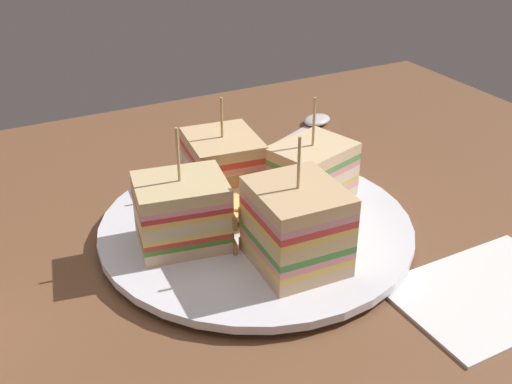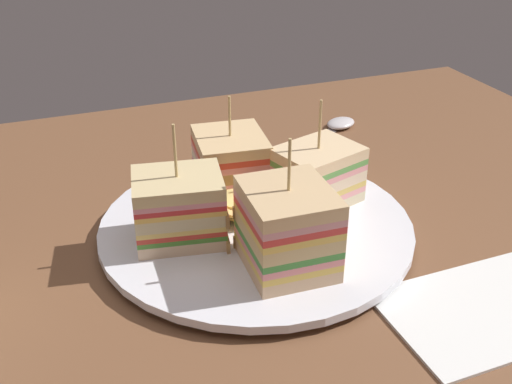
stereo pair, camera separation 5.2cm
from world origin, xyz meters
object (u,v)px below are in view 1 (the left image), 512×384
(napkin, at_px, (491,291))
(sandwich_wedge_0, at_px, (311,172))
(plate, at_px, (256,227))
(sandwich_wedge_3, at_px, (294,227))
(sandwich_wedge_1, at_px, (224,164))
(spoon, at_px, (310,125))
(sandwich_wedge_2, at_px, (184,214))
(chip_pile, at_px, (243,208))

(napkin, bearing_deg, sandwich_wedge_0, 108.01)
(plate, height_order, sandwich_wedge_3, sandwich_wedge_3)
(plate, distance_m, sandwich_wedge_1, 0.07)
(spoon, relative_size, napkin, 0.96)
(sandwich_wedge_3, height_order, napkin, sandwich_wedge_3)
(sandwich_wedge_1, xyz_separation_m, sandwich_wedge_2, (-0.07, -0.07, 0.00))
(sandwich_wedge_1, height_order, sandwich_wedge_2, sandwich_wedge_2)
(sandwich_wedge_0, relative_size, chip_pile, 1.52)
(sandwich_wedge_1, distance_m, sandwich_wedge_2, 0.10)
(plate, distance_m, sandwich_wedge_2, 0.08)
(sandwich_wedge_0, bearing_deg, sandwich_wedge_3, 34.19)
(sandwich_wedge_1, height_order, chip_pile, sandwich_wedge_1)
(sandwich_wedge_2, bearing_deg, napkin, -28.99)
(sandwich_wedge_0, bearing_deg, sandwich_wedge_2, -8.24)
(sandwich_wedge_0, bearing_deg, chip_pile, -13.24)
(sandwich_wedge_1, bearing_deg, sandwich_wedge_2, -36.88)
(sandwich_wedge_0, xyz_separation_m, sandwich_wedge_3, (-0.07, -0.08, 0.01))
(napkin, bearing_deg, sandwich_wedge_1, 118.31)
(sandwich_wedge_3, relative_size, napkin, 0.73)
(plate, height_order, sandwich_wedge_2, sandwich_wedge_2)
(chip_pile, distance_m, spoon, 0.25)
(sandwich_wedge_3, relative_size, chip_pile, 1.66)
(chip_pile, bearing_deg, plate, -59.27)
(sandwich_wedge_2, bearing_deg, sandwich_wedge_0, 18.78)
(sandwich_wedge_0, relative_size, sandwich_wedge_3, 0.91)
(sandwich_wedge_1, bearing_deg, spoon, 131.53)
(sandwich_wedge_2, relative_size, chip_pile, 1.57)
(plate, relative_size, sandwich_wedge_1, 2.94)
(plate, bearing_deg, spoon, 47.49)
(plate, bearing_deg, sandwich_wedge_0, 13.89)
(spoon, bearing_deg, sandwich_wedge_0, -146.89)
(sandwich_wedge_1, distance_m, chip_pile, 0.06)
(sandwich_wedge_3, xyz_separation_m, chip_pile, (-0.01, 0.08, -0.02))
(sandwich_wedge_0, height_order, sandwich_wedge_3, sandwich_wedge_3)
(plate, bearing_deg, sandwich_wedge_3, -91.43)
(sandwich_wedge_2, bearing_deg, sandwich_wedge_3, -33.90)
(plate, height_order, sandwich_wedge_0, sandwich_wedge_0)
(plate, distance_m, chip_pile, 0.02)
(plate, bearing_deg, sandwich_wedge_2, -176.22)
(sandwich_wedge_1, height_order, spoon, sandwich_wedge_1)
(sandwich_wedge_1, relative_size, spoon, 0.66)
(sandwich_wedge_0, bearing_deg, sandwich_wedge_1, -55.47)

